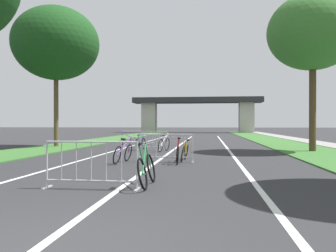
{
  "coord_description": "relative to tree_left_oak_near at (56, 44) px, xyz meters",
  "views": [
    {
      "loc": [
        1.93,
        -3.42,
        1.41
      ],
      "look_at": [
        -0.37,
        16.16,
        1.31
      ],
      "focal_mm": 37.0,
      "sensor_mm": 36.0,
      "label": 1
    }
  ],
  "objects": [
    {
      "name": "grass_verge_left",
      "position": [
        0.28,
        10.15,
        -6.39
      ],
      "size": [
        3.42,
        66.62,
        0.05
      ],
      "primitive_type": "cube",
      "color": "#386B2D",
      "rests_on": "ground"
    },
    {
      "name": "grass_verge_right",
      "position": [
        14.69,
        10.15,
        -6.39
      ],
      "size": [
        3.42,
        66.62,
        0.05
      ],
      "primitive_type": "cube",
      "color": "#386B2D",
      "rests_on": "ground"
    },
    {
      "name": "sidewalk_path_right",
      "position": [
        17.34,
        10.15,
        -6.38
      ],
      "size": [
        1.88,
        66.62,
        0.08
      ],
      "primitive_type": "cube",
      "color": "gray",
      "rests_on": "ground"
    },
    {
      "name": "lane_stripe_center",
      "position": [
        7.48,
        2.17,
        -6.41
      ],
      "size": [
        0.14,
        38.54,
        0.01
      ],
      "primitive_type": "cube",
      "color": "silver",
      "rests_on": "ground"
    },
    {
      "name": "lane_stripe_right_lane",
      "position": [
        10.51,
        2.17,
        -6.41
      ],
      "size": [
        0.14,
        38.54,
        0.01
      ],
      "primitive_type": "cube",
      "color": "silver",
      "rests_on": "ground"
    },
    {
      "name": "lane_stripe_left_lane",
      "position": [
        4.46,
        2.17,
        -6.41
      ],
      "size": [
        0.14,
        38.54,
        0.01
      ],
      "primitive_type": "cube",
      "color": "silver",
      "rests_on": "ground"
    },
    {
      "name": "overpass_bridge",
      "position": [
        7.48,
        37.96,
        -2.25
      ],
      "size": [
        21.54,
        3.76,
        5.91
      ],
      "color": "#2D2D30",
      "rests_on": "ground"
    },
    {
      "name": "tree_left_oak_near",
      "position": [
        0.0,
        0.0,
        0.0
      ],
      "size": [
        5.31,
        5.31,
        8.69
      ],
      "color": "brown",
      "rests_on": "ground"
    },
    {
      "name": "tree_right_pine_far",
      "position": [
        14.69,
        -2.13,
        -0.31
      ],
      "size": [
        4.57,
        4.57,
        8.07
      ],
      "color": "#4C3823",
      "rests_on": "ground"
    },
    {
      "name": "crowd_barrier_nearest",
      "position": [
        6.87,
        -13.25,
        -5.9
      ],
      "size": [
        2.1,
        0.45,
        1.05
      ],
      "rotation": [
        0.0,
        0.0,
        -0.01
      ],
      "color": "#ADADB2",
      "rests_on": "ground"
    },
    {
      "name": "crowd_barrier_second",
      "position": [
        7.81,
        -7.71,
        -5.9
      ],
      "size": [
        2.1,
        0.45,
        1.05
      ],
      "rotation": [
        0.0,
        0.0,
        -0.01
      ],
      "color": "#ADADB2",
      "rests_on": "ground"
    },
    {
      "name": "crowd_barrier_third",
      "position": [
        5.76,
        -2.18,
        -5.9
      ],
      "size": [
        2.1,
        0.47,
        1.05
      ],
      "rotation": [
        0.0,
        0.0,
        -0.01
      ],
      "color": "#ADADB2",
      "rests_on": "ground"
    },
    {
      "name": "bicycle_red_0",
      "position": [
        8.3,
        -8.08,
        -6.06
      ],
      "size": [
        0.52,
        1.58,
        0.95
      ],
      "rotation": [
        0.0,
        0.0,
        0.11
      ],
      "color": "black",
      "rests_on": "ground"
    },
    {
      "name": "bicycle_white_1",
      "position": [
        7.12,
        -2.77,
        -6.04
      ],
      "size": [
        0.64,
        1.64,
        0.98
      ],
      "rotation": [
        0.0,
        0.0,
        -0.22
      ],
      "color": "black",
      "rests_on": "ground"
    },
    {
      "name": "bicycle_green_2",
      "position": [
        8.0,
        -12.74,
        -6.03
      ],
      "size": [
        0.44,
        1.75,
        1.0
      ],
      "rotation": [
        0.0,
        0.0,
        -0.01
      ],
      "color": "black",
      "rests_on": "ground"
    },
    {
      "name": "bicycle_teal_3",
      "position": [
        5.7,
        -1.75,
        -6.06
      ],
      "size": [
        0.55,
        1.73,
        0.96
      ],
      "rotation": [
        0.0,
        0.0,
        -0.11
      ],
      "color": "black",
      "rests_on": "ground"
    },
    {
      "name": "bicycle_yellow_4",
      "position": [
        8.51,
        -7.27,
        -6.07
      ],
      "size": [
        0.49,
        1.7,
        0.85
      ],
      "rotation": [
        0.0,
        0.0,
        3.08
      ],
      "color": "black",
      "rests_on": "ground"
    },
    {
      "name": "bicycle_purple_5",
      "position": [
        6.32,
        -8.21,
        -6.04
      ],
      "size": [
        0.63,
        1.75,
        1.01
      ],
      "rotation": [
        0.0,
        0.0,
        -0.13
      ],
      "color": "black",
      "rests_on": "ground"
    }
  ]
}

